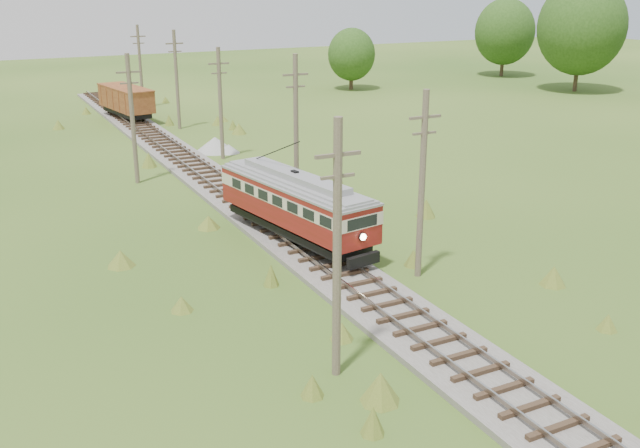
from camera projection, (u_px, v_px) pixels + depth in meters
railbed_main at (231, 194)px, 45.10m from camera, size 3.60×96.00×0.57m
streetcar at (295, 200)px, 36.22m from camera, size 4.29×11.02×4.98m
gondola at (126, 100)px, 69.20m from camera, size 3.91×8.58×2.75m
gravel_pile at (217, 145)px, 56.98m from camera, size 3.24×3.44×1.18m
utility_pole_r_2 at (422, 184)px, 31.64m from camera, size 1.60×0.30×8.60m
utility_pole_r_3 at (296, 128)px, 42.50m from camera, size 1.60×0.30×9.00m
utility_pole_r_4 at (220, 103)px, 53.49m from camera, size 1.60×0.30×8.40m
utility_pole_r_5 at (177, 79)px, 64.55m from camera, size 1.60×0.30×8.90m
utility_pole_r_6 at (140, 66)px, 75.47m from camera, size 1.60×0.30×8.70m
utility_pole_l_a at (337, 250)px, 23.30m from camera, size 1.60×0.30×9.00m
utility_pole_l_b at (132, 118)px, 46.87m from camera, size 1.60×0.30×8.60m
tree_right_4 at (582, 27)px, 86.03m from camera, size 10.50×10.50×13.53m
tree_right_5 at (505, 32)px, 100.90m from camera, size 8.40×8.40×10.82m
tree_mid_b at (352, 54)px, 88.68m from camera, size 5.88×5.88×7.57m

